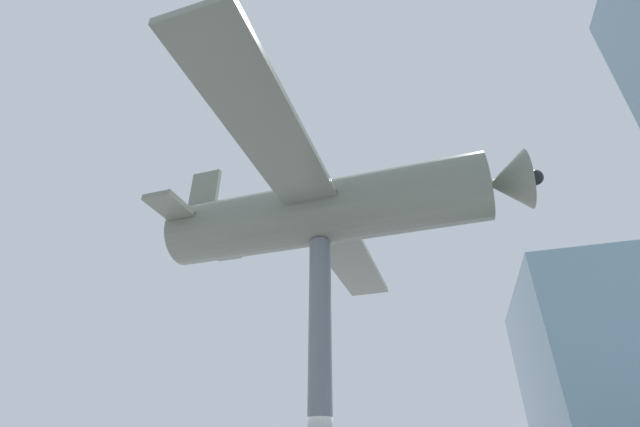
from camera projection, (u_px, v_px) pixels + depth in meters
support_pylon_central at (320, 368)px, 11.14m from camera, size 0.64×0.64×7.35m
suspended_airplane at (327, 212)px, 13.49m from camera, size 14.86×11.60×3.60m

